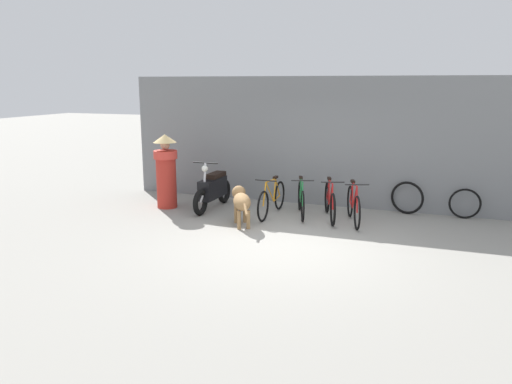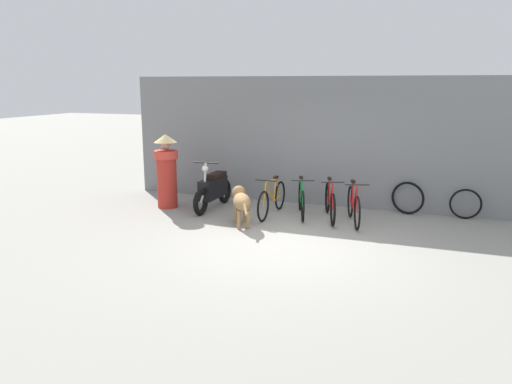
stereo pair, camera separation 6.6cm
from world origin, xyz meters
name	(u,v)px [view 2 (the right image)]	position (x,y,z in m)	size (l,w,h in m)	color
ground_plane	(287,243)	(0.00, 0.00, 0.00)	(60.00, 60.00, 0.00)	gray
shop_wall_back	(327,142)	(0.00, 3.06, 1.45)	(9.55, 0.20, 2.90)	slate
bicycle_0	(272,199)	(-0.85, 1.73, 0.34)	(0.46, 1.71, 0.83)	black
bicycle_1	(301,200)	(-0.26, 1.90, 0.35)	(0.60, 1.52, 0.83)	black
bicycle_2	(330,202)	(0.36, 1.85, 0.35)	(0.62, 1.64, 0.86)	black
bicycle_3	(354,206)	(0.87, 1.70, 0.36)	(0.58, 1.56, 0.86)	black
motorcycle	(213,190)	(-2.26, 1.80, 0.43)	(0.58, 1.77, 1.10)	black
stray_dog	(241,201)	(-1.20, 0.83, 0.48)	(0.75, 1.16, 0.72)	#997247
person_in_robes	(167,170)	(-3.29, 1.58, 0.86)	(0.57, 0.57, 1.65)	#B72D23
spare_tire_left	(466,204)	(2.98, 2.81, 0.32)	(0.64, 0.05, 0.64)	black
spare_tire_right	(408,198)	(1.83, 2.80, 0.35)	(0.70, 0.22, 0.71)	black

